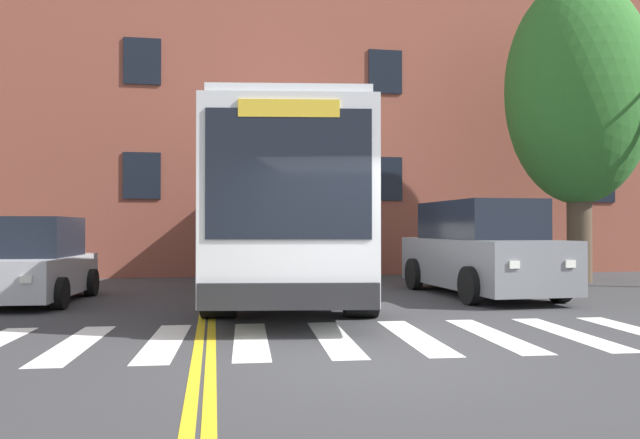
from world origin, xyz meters
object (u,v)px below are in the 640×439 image
object	(u,v)px
car_silver_near_lane	(33,263)
car_grey_far_lane	(479,250)
car_navy_behind_bus	(243,245)
street_tree_curbside_large	(578,93)
traffic_light_overhead	(270,155)
city_bus	(292,210)

from	to	relation	value
car_silver_near_lane	car_grey_far_lane	size ratio (longest dim) A/B	0.74
car_silver_near_lane	car_navy_behind_bus	world-z (taller)	car_navy_behind_bus
car_silver_near_lane	street_tree_curbside_large	xyz separation A→B (m)	(13.60, 2.44, 4.47)
car_silver_near_lane	car_navy_behind_bus	bearing A→B (deg)	66.48
car_silver_near_lane	car_navy_behind_bus	xyz separation A→B (m)	(4.72, 10.85, 0.06)
street_tree_curbside_large	car_grey_far_lane	bearing A→B (deg)	-147.06
car_grey_far_lane	traffic_light_overhead	world-z (taller)	traffic_light_overhead
city_bus	car_silver_near_lane	distance (m)	5.47
car_silver_near_lane	traffic_light_overhead	xyz separation A→B (m)	(4.91, 1.24, 2.44)
traffic_light_overhead	car_navy_behind_bus	bearing A→B (deg)	91.13
city_bus	street_tree_curbside_large	bearing A→B (deg)	13.01
car_silver_near_lane	car_grey_far_lane	xyz separation A→B (m)	(9.47, -0.24, 0.21)
city_bus	car_silver_near_lane	bearing A→B (deg)	-174.36
car_grey_far_lane	street_tree_curbside_large	xyz separation A→B (m)	(4.13, 2.68, 4.26)
car_silver_near_lane	car_grey_far_lane	bearing A→B (deg)	-1.46
car_navy_behind_bus	traffic_light_overhead	distance (m)	9.90
car_navy_behind_bus	traffic_light_overhead	size ratio (longest dim) A/B	0.93
car_grey_far_lane	traffic_light_overhead	distance (m)	5.28
car_grey_far_lane	car_silver_near_lane	bearing A→B (deg)	178.54
traffic_light_overhead	street_tree_curbside_large	xyz separation A→B (m)	(8.69, 1.20, 2.03)
car_navy_behind_bus	car_grey_far_lane	bearing A→B (deg)	-66.84
car_silver_near_lane	car_navy_behind_bus	distance (m)	11.83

